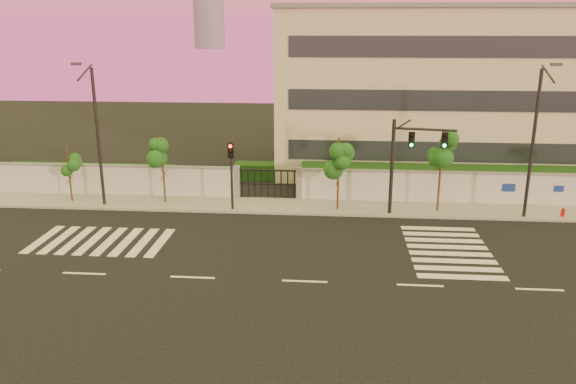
# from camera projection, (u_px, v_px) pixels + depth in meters

# --- Properties ---
(ground) EXTENTS (120.00, 120.00, 0.00)m
(ground) POSITION_uv_depth(u_px,v_px,m) (305.00, 281.00, 24.60)
(ground) COLOR black
(ground) RESTS_ON ground
(sidewalk) EXTENTS (60.00, 3.00, 0.15)m
(sidewalk) POSITION_uv_depth(u_px,v_px,m) (314.00, 207.00, 34.62)
(sidewalk) COLOR gray
(sidewalk) RESTS_ON ground
(perimeter_wall) EXTENTS (60.00, 0.36, 2.20)m
(perimeter_wall) POSITION_uv_depth(u_px,v_px,m) (316.00, 185.00, 35.77)
(perimeter_wall) COLOR #B4B7BC
(perimeter_wall) RESTS_ON ground
(hedge_row) EXTENTS (41.00, 4.25, 1.80)m
(hedge_row) POSITION_uv_depth(u_px,v_px,m) (333.00, 178.00, 38.37)
(hedge_row) COLOR black
(hedge_row) RESTS_ON ground
(institutional_building) EXTENTS (24.40, 12.40, 12.25)m
(institutional_building) POSITION_uv_depth(u_px,v_px,m) (437.00, 89.00, 43.19)
(institutional_building) COLOR beige
(institutional_building) RESTS_ON ground
(road_markings) EXTENTS (57.00, 7.62, 0.02)m
(road_markings) POSITION_uv_depth(u_px,v_px,m) (277.00, 248.00, 28.31)
(road_markings) COLOR silver
(road_markings) RESTS_ON ground
(street_tree_b) EXTENTS (1.32, 1.05, 3.57)m
(street_tree_b) POSITION_uv_depth(u_px,v_px,m) (68.00, 163.00, 34.89)
(street_tree_b) COLOR #382314
(street_tree_b) RESTS_ON ground
(street_tree_c) EXTENTS (1.42, 1.13, 4.16)m
(street_tree_c) POSITION_uv_depth(u_px,v_px,m) (163.00, 156.00, 34.58)
(street_tree_c) COLOR #382314
(street_tree_c) RESTS_ON ground
(street_tree_d) EXTENTS (1.61, 1.28, 4.50)m
(street_tree_d) POSITION_uv_depth(u_px,v_px,m) (339.00, 158.00, 33.11)
(street_tree_d) COLOR #382314
(street_tree_d) RESTS_ON ground
(street_tree_e) EXTENTS (1.58, 1.26, 4.98)m
(street_tree_e) POSITION_uv_depth(u_px,v_px,m) (442.00, 153.00, 32.76)
(street_tree_e) COLOR #382314
(street_tree_e) RESTS_ON ground
(traffic_signal_main) EXTENTS (3.61, 0.75, 5.72)m
(traffic_signal_main) POSITION_uv_depth(u_px,v_px,m) (405.00, 156.00, 32.21)
(traffic_signal_main) COLOR black
(traffic_signal_main) RESTS_ON ground
(traffic_signal_secondary) EXTENTS (0.34, 0.33, 4.34)m
(traffic_signal_secondary) POSITION_uv_depth(u_px,v_px,m) (231.00, 167.00, 33.23)
(traffic_signal_secondary) COLOR black
(traffic_signal_secondary) RESTS_ON ground
(streetlight_west) EXTENTS (0.53, 2.14, 8.88)m
(streetlight_west) POSITION_uv_depth(u_px,v_px,m) (96.00, 131.00, 33.41)
(streetlight_west) COLOR black
(streetlight_west) RESTS_ON ground
(streetlight_east) EXTENTS (0.54, 2.16, 8.99)m
(streetlight_east) POSITION_uv_depth(u_px,v_px,m) (535.00, 137.00, 31.13)
(streetlight_east) COLOR black
(streetlight_east) RESTS_ON ground
(fire_hydrant) EXTENTS (0.27, 0.25, 0.67)m
(fire_hydrant) POSITION_uv_depth(u_px,v_px,m) (563.00, 213.00, 32.57)
(fire_hydrant) COLOR #BB0C0E
(fire_hydrant) RESTS_ON ground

